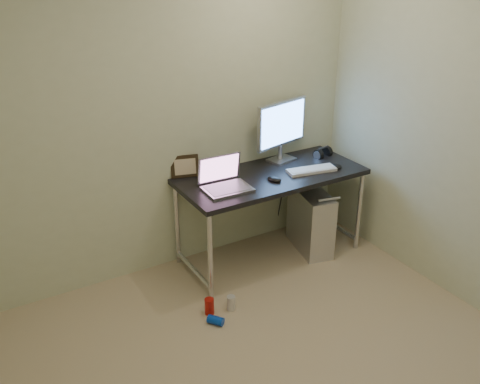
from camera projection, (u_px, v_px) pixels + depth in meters
name	position (u px, v px, depth m)	size (l,w,h in m)	color
wall_back	(151.00, 120.00, 3.93)	(3.50, 0.02, 2.50)	beige
desk	(271.00, 184.00, 4.32)	(1.51, 0.66, 0.75)	black
tower_computer	(311.00, 220.00, 4.59)	(0.33, 0.55, 0.57)	silver
cable_a	(282.00, 192.00, 4.79)	(0.01, 0.01, 0.70)	black
cable_b	(292.00, 193.00, 4.83)	(0.01, 0.01, 0.72)	black
can_red	(209.00, 306.00, 3.84)	(0.07, 0.07, 0.12)	#B4160E
can_white	(231.00, 303.00, 3.88)	(0.06, 0.06, 0.11)	silver
can_blue	(216.00, 320.00, 3.74)	(0.06, 0.06, 0.11)	#0B3ABA
laptop	(224.00, 181.00, 4.02)	(0.36, 0.30, 0.24)	#B2B2B9
monitor	(282.00, 126.00, 4.43)	(0.54, 0.21, 0.52)	#B2B2B9
keyboard	(312.00, 170.00, 4.33)	(0.40, 0.13, 0.02)	silver
mouse_right	(337.00, 165.00, 4.41)	(0.07, 0.11, 0.04)	black
mouse_left	(274.00, 178.00, 4.15)	(0.08, 0.13, 0.04)	black
headphones	(323.00, 153.00, 4.63)	(0.17, 0.10, 0.10)	black
picture_frame	(185.00, 166.00, 4.20)	(0.22, 0.03, 0.18)	black
webcam	(214.00, 161.00, 4.29)	(0.05, 0.04, 0.13)	silver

